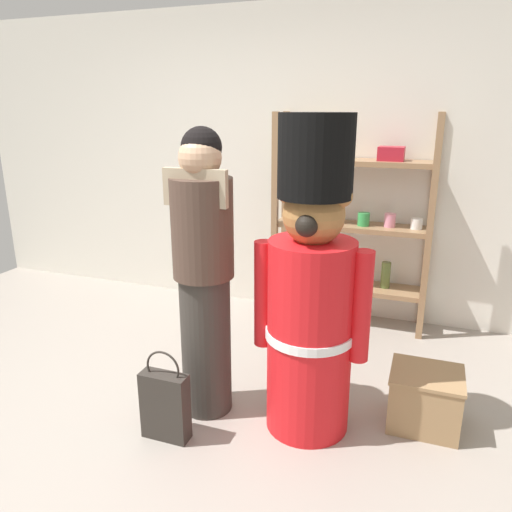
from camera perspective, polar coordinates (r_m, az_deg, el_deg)
The scene contains 7 objects.
ground_plane at distance 2.92m, azimuth -10.25°, elevation -20.73°, with size 6.40×6.40×0.00m, color #9E9389.
back_wall at distance 4.38m, azimuth 3.49°, elevation 10.67°, with size 6.40×0.12×2.60m, color silver.
merchandise_shelf at distance 4.09m, azimuth 10.99°, elevation 4.25°, with size 1.27×0.35×1.74m.
teddy_bear_guard at distance 2.66m, azimuth 6.42°, elevation -4.70°, with size 0.65×0.49×1.75m.
person_shopper at distance 2.79m, azimuth -6.11°, elevation -1.80°, with size 0.36×0.35×1.68m.
shopping_bag at distance 2.86m, azimuth -10.54°, elevation -16.65°, with size 0.27×0.10×0.53m.
display_crate at distance 3.09m, azimuth 19.05°, elevation -15.43°, with size 0.40×0.36×0.34m.
Camera 1 is at (1.23, -1.97, 1.77)m, focal length 34.33 mm.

